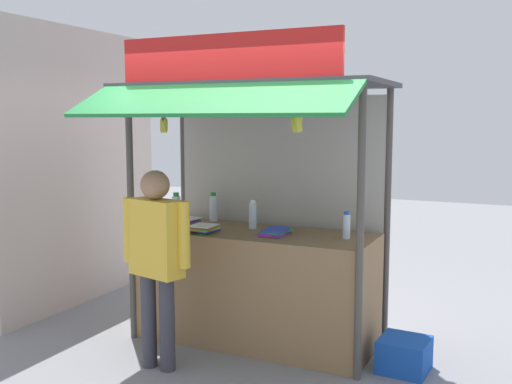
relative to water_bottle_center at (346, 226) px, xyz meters
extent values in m
plane|color=gray|center=(-0.80, -0.04, -1.09)|extent=(20.00, 20.00, 0.00)
cube|color=olive|center=(-0.80, -0.04, -0.60)|extent=(2.07, 0.80, 0.99)
cylinder|color=#4C4742|center=(-1.84, -0.44, 0.02)|extent=(0.06, 0.06, 2.22)
cylinder|color=#4C4742|center=(0.23, -0.44, 0.02)|extent=(0.06, 0.06, 2.22)
cylinder|color=#4C4742|center=(-1.84, 0.44, 0.02)|extent=(0.06, 0.06, 2.22)
cylinder|color=#4C4742|center=(0.23, 0.44, 0.02)|extent=(0.06, 0.06, 2.22)
cube|color=#B7B2A8|center=(-0.80, 0.44, -0.01)|extent=(2.03, 0.04, 2.17)
cube|color=#3F3F44|center=(-0.80, -0.10, 1.15)|extent=(2.27, 1.08, 0.04)
cube|color=#1E7A38|center=(-0.80, -0.89, 1.01)|extent=(2.23, 0.51, 0.26)
cube|color=red|center=(-0.80, -0.59, 1.35)|extent=(1.87, 0.04, 0.35)
cylinder|color=#59544C|center=(-0.80, -0.54, 1.05)|extent=(1.97, 0.02, 0.02)
cylinder|color=silver|center=(0.00, 0.00, -0.01)|extent=(0.06, 0.06, 0.20)
cylinder|color=blue|center=(0.00, 0.00, 0.11)|extent=(0.04, 0.04, 0.03)
cylinder|color=silver|center=(-0.90, 0.09, 0.01)|extent=(0.07, 0.07, 0.23)
cylinder|color=white|center=(-0.90, 0.09, 0.14)|extent=(0.05, 0.05, 0.03)
cylinder|color=silver|center=(-1.42, 0.29, 0.02)|extent=(0.08, 0.08, 0.25)
cylinder|color=#198C33|center=(-1.42, 0.29, 0.16)|extent=(0.05, 0.05, 0.03)
cylinder|color=silver|center=(-1.67, 0.03, 0.02)|extent=(0.08, 0.08, 0.26)
cylinder|color=#198C33|center=(-1.67, 0.03, 0.17)|extent=(0.05, 0.05, 0.04)
cube|color=green|center=(-1.20, -0.27, -0.10)|extent=(0.23, 0.24, 0.01)
cube|color=black|center=(-1.19, -0.28, -0.09)|extent=(0.21, 0.23, 0.01)
cube|color=blue|center=(-1.20, -0.26, -0.08)|extent=(0.22, 0.24, 0.01)
cube|color=yellow|center=(-1.20, -0.27, -0.08)|extent=(0.22, 0.24, 0.01)
cube|color=orange|center=(-1.19, -0.27, -0.07)|extent=(0.22, 0.23, 0.01)
cube|color=green|center=(-1.20, -0.28, -0.06)|extent=(0.21, 0.23, 0.01)
cube|color=red|center=(-1.20, -0.27, -0.05)|extent=(0.22, 0.24, 0.01)
cube|color=white|center=(-1.20, -0.27, -0.04)|extent=(0.21, 0.22, 0.01)
cube|color=blue|center=(-0.59, -0.10, -0.10)|extent=(0.19, 0.28, 0.01)
cube|color=purple|center=(-0.59, -0.11, -0.10)|extent=(0.21, 0.29, 0.01)
cube|color=purple|center=(-0.59, -0.10, -0.08)|extent=(0.19, 0.29, 0.01)
cube|color=green|center=(-0.58, -0.10, -0.07)|extent=(0.22, 0.30, 0.01)
cube|color=blue|center=(-0.59, -0.09, -0.06)|extent=(0.21, 0.30, 0.01)
cube|color=green|center=(-1.47, -0.13, -0.10)|extent=(0.16, 0.30, 0.01)
cube|color=black|center=(-1.47, -0.13, -0.09)|extent=(0.20, 0.32, 0.01)
cube|color=purple|center=(-1.47, -0.13, -0.08)|extent=(0.17, 0.30, 0.01)
cube|color=green|center=(-1.47, -0.12, -0.07)|extent=(0.17, 0.30, 0.01)
cube|color=purple|center=(-1.47, -0.14, -0.06)|extent=(0.19, 0.31, 0.01)
cube|color=purple|center=(-1.46, -0.13, -0.05)|extent=(0.19, 0.31, 0.01)
cube|color=black|center=(-1.46, -0.13, -0.04)|extent=(0.17, 0.30, 0.01)
cube|color=white|center=(-1.46, -0.14, -0.03)|extent=(0.19, 0.32, 0.01)
cylinder|color=#332D23|center=(-0.23, -0.54, 0.99)|extent=(0.01, 0.01, 0.09)
cylinder|color=olive|center=(-0.23, -0.54, 0.93)|extent=(0.04, 0.04, 0.04)
ellipsoid|color=gold|center=(-0.22, -0.54, 0.84)|extent=(0.04, 0.07, 0.15)
ellipsoid|color=gold|center=(-0.22, -0.53, 0.84)|extent=(0.07, 0.07, 0.16)
ellipsoid|color=gold|center=(-0.23, -0.51, 0.85)|extent=(0.09, 0.05, 0.15)
ellipsoid|color=gold|center=(-0.24, -0.53, 0.84)|extent=(0.06, 0.06, 0.16)
ellipsoid|color=gold|center=(-0.25, -0.54, 0.84)|extent=(0.05, 0.08, 0.15)
ellipsoid|color=gold|center=(-0.25, -0.56, 0.85)|extent=(0.08, 0.07, 0.16)
ellipsoid|color=gold|center=(-0.23, -0.55, 0.84)|extent=(0.07, 0.04, 0.15)
ellipsoid|color=gold|center=(-0.22, -0.55, 0.85)|extent=(0.07, 0.07, 0.16)
cylinder|color=#332D23|center=(-1.41, -0.54, 0.97)|extent=(0.01, 0.01, 0.13)
cylinder|color=olive|center=(-1.41, -0.54, 0.89)|extent=(0.04, 0.04, 0.04)
ellipsoid|color=gold|center=(-1.39, -0.54, 0.82)|extent=(0.03, 0.06, 0.13)
ellipsoid|color=gold|center=(-1.40, -0.52, 0.82)|extent=(0.07, 0.05, 0.13)
ellipsoid|color=gold|center=(-1.42, -0.52, 0.82)|extent=(0.06, 0.05, 0.13)
ellipsoid|color=gold|center=(-1.43, -0.54, 0.82)|extent=(0.03, 0.06, 0.13)
ellipsoid|color=gold|center=(-1.42, -0.55, 0.82)|extent=(0.06, 0.04, 0.13)
ellipsoid|color=gold|center=(-1.40, -0.56, 0.82)|extent=(0.06, 0.05, 0.13)
cylinder|color=#383842|center=(-1.33, -0.91, -0.72)|extent=(0.12, 0.12, 0.75)
cylinder|color=#383842|center=(-1.16, -0.91, -0.72)|extent=(0.12, 0.12, 0.75)
cube|color=gold|center=(-1.25, -0.91, -0.04)|extent=(0.48, 0.29, 0.60)
cylinder|color=gold|center=(-1.50, -0.91, 0.00)|extent=(0.10, 0.10, 0.51)
cylinder|color=gold|center=(-1.00, -0.91, 0.00)|extent=(0.10, 0.10, 0.51)
sphere|color=#936B4C|center=(-1.25, -0.91, 0.37)|extent=(0.23, 0.23, 0.23)
cube|color=#194CB2|center=(0.53, -0.14, -0.96)|extent=(0.39, 0.39, 0.26)
cube|color=beige|center=(-3.05, 0.26, 0.36)|extent=(0.20, 2.40, 2.91)
camera|label=1|loc=(1.37, -4.68, 0.87)|focal=41.75mm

